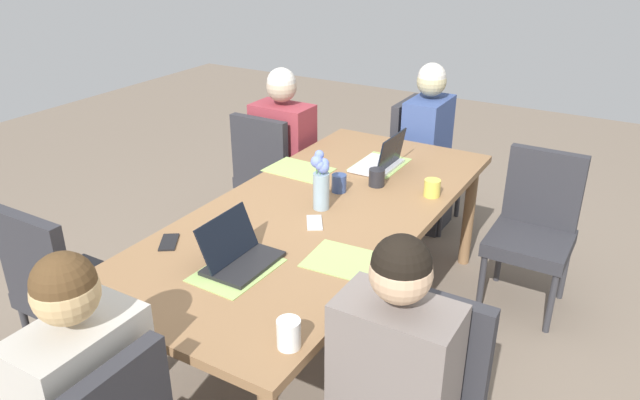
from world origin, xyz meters
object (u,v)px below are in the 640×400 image
(coffee_mug_centre_left, at_px, (432,188))
(chair_near_left_far, at_px, (270,170))
(person_head_left_left_near, at_px, (426,157))
(phone_silver, at_px, (314,223))
(chair_near_right_far, at_px, (63,283))
(laptop_head_left_left_near, at_px, (381,161))
(coffee_mug_centre_right, at_px, (289,334))
(coffee_mug_near_right, at_px, (339,183))
(dining_table, at_px, (320,220))
(chair_far_right_mid, at_px, (535,224))
(flower_vase, at_px, (321,180))
(chair_head_left_left_near, at_px, (419,156))
(person_near_left_far, at_px, (284,165))
(phone_black, at_px, (169,242))
(laptop_head_right_left_mid, at_px, (238,255))
(coffee_mug_near_left, at_px, (377,177))

(coffee_mug_centre_left, bearing_deg, chair_near_left_far, -105.16)
(person_head_left_left_near, xyz_separation_m, phone_silver, (1.64, 0.06, 0.22))
(chair_near_right_far, height_order, phone_silver, chair_near_right_far)
(laptop_head_left_left_near, bearing_deg, coffee_mug_centre_right, 14.75)
(coffee_mug_near_right, height_order, coffee_mug_centre_right, coffee_mug_centre_right)
(dining_table, xyz_separation_m, coffee_mug_centre_left, (-0.44, 0.42, 0.11))
(chair_far_right_mid, xyz_separation_m, coffee_mug_centre_left, (0.45, -0.47, 0.28))
(chair_near_right_far, distance_m, flower_vase, 1.32)
(chair_head_left_left_near, relative_size, coffee_mug_near_right, 9.41)
(chair_far_right_mid, height_order, chair_near_right_far, same)
(coffee_mug_near_right, bearing_deg, person_near_left_far, -128.65)
(coffee_mug_near_right, relative_size, phone_black, 0.64)
(dining_table, relative_size, phone_black, 15.80)
(chair_near_left_far, bearing_deg, coffee_mug_centre_left, 74.84)
(person_near_left_far, distance_m, laptop_head_right_left_mid, 1.70)
(person_head_left_left_near, relative_size, coffee_mug_near_left, 12.63)
(person_near_left_far, xyz_separation_m, coffee_mug_centre_left, (0.42, 1.22, 0.26))
(chair_far_right_mid, bearing_deg, person_head_left_left_near, -124.30)
(flower_vase, bearing_deg, coffee_mug_centre_right, 24.83)
(chair_near_left_far, height_order, flower_vase, flower_vase)
(coffee_mug_centre_left, bearing_deg, coffee_mug_centre_right, 1.22)
(flower_vase, xyz_separation_m, laptop_head_left_left_near, (-0.64, 0.03, -0.11))
(laptop_head_left_left_near, distance_m, coffee_mug_centre_left, 0.45)
(coffee_mug_near_left, xyz_separation_m, phone_silver, (0.56, -0.06, -0.04))
(laptop_head_left_left_near, bearing_deg, laptop_head_right_left_mid, -2.26)
(dining_table, relative_size, laptop_head_right_left_mid, 7.41)
(chair_near_left_far, xyz_separation_m, coffee_mug_near_left, (0.37, 0.97, 0.29))
(coffee_mug_centre_left, bearing_deg, person_near_left_far, -109.06)
(chair_head_left_left_near, bearing_deg, coffee_mug_near_left, 9.81)
(laptop_head_right_left_mid, relative_size, coffee_mug_near_left, 3.38)
(person_near_left_far, relative_size, chair_near_right_far, 1.33)
(chair_near_right_far, bearing_deg, phone_black, 116.25)
(chair_near_right_far, relative_size, coffee_mug_centre_left, 9.94)
(laptop_head_right_left_mid, bearing_deg, coffee_mug_near_right, 179.85)
(phone_silver, bearing_deg, coffee_mug_near_right, 158.45)
(chair_near_left_far, bearing_deg, phone_silver, 44.48)
(laptop_head_left_left_near, relative_size, coffee_mug_centre_left, 3.53)
(coffee_mug_centre_left, distance_m, phone_black, 1.36)
(dining_table, distance_m, person_near_left_far, 1.18)
(chair_far_right_mid, bearing_deg, coffee_mug_centre_right, -13.19)
(laptop_head_right_left_mid, bearing_deg, chair_near_left_far, -149.54)
(laptop_head_right_left_mid, bearing_deg, chair_near_right_far, -73.76)
(dining_table, distance_m, laptop_head_right_left_mid, 0.64)
(chair_near_right_far, xyz_separation_m, coffee_mug_near_left, (-1.29, 1.00, 0.29))
(laptop_head_left_left_near, bearing_deg, phone_black, -18.40)
(chair_near_right_far, xyz_separation_m, coffee_mug_centre_left, (-1.32, 1.31, 0.28))
(coffee_mug_near_left, height_order, coffee_mug_centre_right, coffee_mug_centre_right)
(chair_head_left_left_near, bearing_deg, dining_table, 3.04)
(chair_near_right_far, distance_m, coffee_mug_centre_right, 1.38)
(chair_head_left_left_near, bearing_deg, flower_vase, 2.95)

